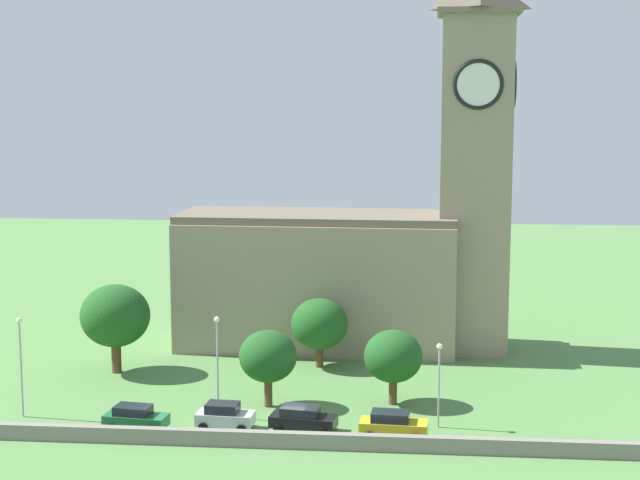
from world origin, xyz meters
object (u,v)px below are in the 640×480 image
(streetlamp_west_end, at_px, (20,352))
(car_silver, at_px, (225,416))
(streetlamp_central, at_px, (439,371))
(tree_by_tower, at_px, (319,324))
(streetlamp_west_mid, at_px, (217,351))
(tree_riverside_west, at_px, (115,316))
(car_green, at_px, (135,418))
(car_black, at_px, (303,419))
(tree_churchyard, at_px, (393,357))
(church, at_px, (364,245))
(tree_riverside_east, at_px, (268,357))
(car_yellow, at_px, (393,424))

(streetlamp_west_end, bearing_deg, car_silver, -4.66)
(streetlamp_central, distance_m, tree_by_tower, 18.19)
(streetlamp_west_end, height_order, streetlamp_west_mid, streetlamp_west_mid)
(streetlamp_west_end, xyz_separation_m, tree_riverside_west, (3.46, 12.34, -0.03))
(car_green, distance_m, car_black, 11.96)
(car_silver, bearing_deg, car_black, 0.60)
(streetlamp_central, height_order, tree_by_tower, streetlamp_central)
(streetlamp_west_end, xyz_separation_m, streetlamp_central, (30.73, 0.44, -0.77))
(car_green, bearing_deg, tree_churchyard, 22.95)
(church, distance_m, car_black, 26.18)
(car_green, bearing_deg, tree_by_tower, 56.89)
(tree_riverside_west, bearing_deg, tree_churchyard, -15.79)
(car_black, distance_m, tree_riverside_east, 6.94)
(streetlamp_west_mid, height_order, tree_riverside_east, streetlamp_west_mid)
(church, relative_size, car_green, 7.38)
(tree_riverside_east, bearing_deg, car_green, -144.23)
(church, height_order, streetlamp_west_mid, church)
(car_silver, bearing_deg, car_yellow, -3.53)
(car_silver, height_order, streetlamp_west_end, streetlamp_west_end)
(church, bearing_deg, car_green, -120.67)
(car_silver, bearing_deg, streetlamp_west_end, 175.34)
(car_green, distance_m, tree_riverside_west, 16.07)
(tree_riverside_west, distance_m, tree_churchyard, 24.87)
(car_green, distance_m, car_yellow, 18.36)
(car_black, relative_size, tree_riverside_east, 0.82)
(car_silver, distance_m, streetlamp_central, 15.71)
(streetlamp_west_mid, bearing_deg, car_black, -20.22)
(streetlamp_west_mid, bearing_deg, streetlamp_west_end, -175.19)
(tree_riverside_east, bearing_deg, tree_by_tower, 75.90)
(car_black, xyz_separation_m, tree_by_tower, (-0.34, 16.83, 2.96))
(car_green, height_order, car_black, car_green)
(tree_riverside_east, bearing_deg, car_silver, -113.86)
(streetlamp_west_mid, relative_size, streetlamp_central, 1.23)
(car_green, bearing_deg, car_silver, 7.87)
(church, xyz_separation_m, car_green, (-15.05, -25.38, -8.82))
(car_yellow, xyz_separation_m, tree_churchyard, (-0.15, 7.58, 2.85))
(car_green, bearing_deg, streetlamp_west_mid, 32.07)
(tree_by_tower, xyz_separation_m, tree_riverside_west, (-17.27, -3.29, 1.11))
(car_yellow, height_order, streetlamp_west_mid, streetlamp_west_mid)
(church, xyz_separation_m, tree_riverside_east, (-6.36, -19.11, -5.78))
(church, xyz_separation_m, car_yellow, (3.31, -25.25, -8.79))
(streetlamp_west_end, relative_size, streetlamp_central, 1.22)
(car_black, bearing_deg, tree_riverside_east, 121.17)
(car_silver, xyz_separation_m, tree_riverside_east, (2.39, 5.39, 2.99))
(car_silver, relative_size, streetlamp_central, 0.68)
(church, height_order, car_silver, church)
(car_silver, height_order, car_black, car_silver)
(car_yellow, bearing_deg, tree_riverside_east, 147.59)
(streetlamp_west_mid, relative_size, tree_riverside_west, 1.00)
(church, xyz_separation_m, tree_riverside_west, (-20.74, -10.91, -4.76))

